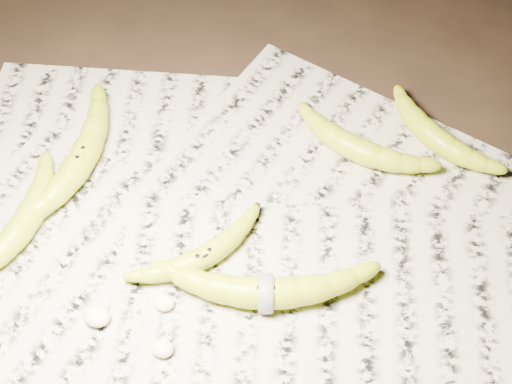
% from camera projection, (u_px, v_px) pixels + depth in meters
% --- Properties ---
extents(ground, '(3.00, 3.00, 0.00)m').
position_uv_depth(ground, '(249.00, 228.00, 0.98)').
color(ground, black).
rests_on(ground, ground).
extents(newspaper_patch, '(0.90, 0.70, 0.01)m').
position_uv_depth(newspaper_patch, '(220.00, 234.00, 0.97)').
color(newspaper_patch, '#AEAB95').
rests_on(newspaper_patch, ground).
extents(banana_left_a, '(0.09, 0.24, 0.04)m').
position_uv_depth(banana_left_a, '(81.00, 159.00, 1.01)').
color(banana_left_a, '#CAD11A').
rests_on(banana_left_a, newspaper_patch).
extents(banana_left_b, '(0.09, 0.20, 0.04)m').
position_uv_depth(banana_left_b, '(23.00, 223.00, 0.95)').
color(banana_left_b, '#CAD11A').
rests_on(banana_left_b, newspaper_patch).
extents(banana_center, '(0.16, 0.16, 0.03)m').
position_uv_depth(banana_center, '(203.00, 256.00, 0.92)').
color(banana_center, '#CAD11A').
rests_on(banana_center, newspaper_patch).
extents(banana_taped, '(0.26, 0.12, 0.04)m').
position_uv_depth(banana_taped, '(266.00, 292.00, 0.89)').
color(banana_taped, '#CAD11A').
rests_on(banana_taped, newspaper_patch).
extents(banana_upper_a, '(0.20, 0.11, 0.04)m').
position_uv_depth(banana_upper_a, '(358.00, 148.00, 1.02)').
color(banana_upper_a, '#CAD11A').
rests_on(banana_upper_a, newspaper_patch).
extents(banana_upper_b, '(0.18, 0.15, 0.04)m').
position_uv_depth(banana_upper_b, '(435.00, 136.00, 1.03)').
color(banana_upper_b, '#CAD11A').
rests_on(banana_upper_b, newspaper_patch).
extents(measuring_tape, '(0.02, 0.05, 0.05)m').
position_uv_depth(measuring_tape, '(266.00, 292.00, 0.89)').
color(measuring_tape, white).
rests_on(measuring_tape, newspaper_patch).
extents(flesh_chunk_a, '(0.03, 0.03, 0.02)m').
position_uv_depth(flesh_chunk_a, '(96.00, 315.00, 0.88)').
color(flesh_chunk_a, beige).
rests_on(flesh_chunk_a, newspaper_patch).
extents(flesh_chunk_b, '(0.03, 0.02, 0.02)m').
position_uv_depth(flesh_chunk_b, '(164.00, 301.00, 0.90)').
color(flesh_chunk_b, beige).
rests_on(flesh_chunk_b, newspaper_patch).
extents(flesh_chunk_c, '(0.03, 0.02, 0.02)m').
position_uv_depth(flesh_chunk_c, '(162.00, 347.00, 0.86)').
color(flesh_chunk_c, beige).
rests_on(flesh_chunk_c, newspaper_patch).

